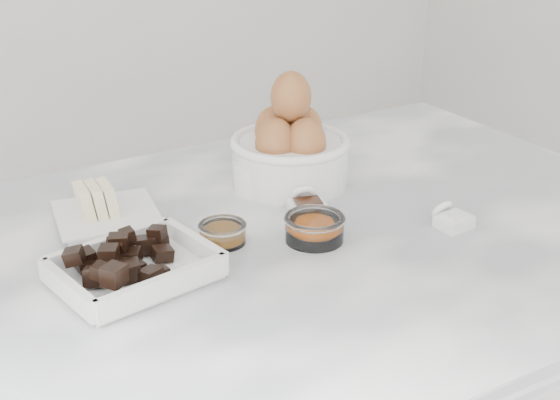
{
  "coord_description": "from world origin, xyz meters",
  "views": [
    {
      "loc": [
        -0.5,
        -0.83,
        1.42
      ],
      "look_at": [
        0.02,
        0.03,
        0.98
      ],
      "focal_mm": 50.0,
      "sensor_mm": 36.0,
      "label": 1
    }
  ],
  "objects_px": {
    "zest_bowl": "(314,227)",
    "salt_spoon": "(451,218)",
    "honey_bowl": "(223,233)",
    "vanilla_spoon": "(307,204)",
    "egg_bowl": "(290,148)",
    "chocolate_dish": "(135,265)",
    "butter_plate": "(105,209)",
    "sugar_ramekin": "(260,174)"
  },
  "relations": [
    {
      "from": "zest_bowl",
      "to": "vanilla_spoon",
      "type": "xyz_separation_m",
      "value": [
        0.04,
        0.08,
        -0.01
      ]
    },
    {
      "from": "chocolate_dish",
      "to": "salt_spoon",
      "type": "relative_size",
      "value": 3.43
    },
    {
      "from": "sugar_ramekin",
      "to": "butter_plate",
      "type": "bearing_deg",
      "value": 176.66
    },
    {
      "from": "honey_bowl",
      "to": "vanilla_spoon",
      "type": "relative_size",
      "value": 0.89
    },
    {
      "from": "butter_plate",
      "to": "zest_bowl",
      "type": "height_order",
      "value": "butter_plate"
    },
    {
      "from": "zest_bowl",
      "to": "chocolate_dish",
      "type": "bearing_deg",
      "value": 175.19
    },
    {
      "from": "butter_plate",
      "to": "egg_bowl",
      "type": "distance_m",
      "value": 0.31
    },
    {
      "from": "honey_bowl",
      "to": "salt_spoon",
      "type": "height_order",
      "value": "salt_spoon"
    },
    {
      "from": "butter_plate",
      "to": "vanilla_spoon",
      "type": "relative_size",
      "value": 2.2
    },
    {
      "from": "egg_bowl",
      "to": "honey_bowl",
      "type": "distance_m",
      "value": 0.24
    },
    {
      "from": "sugar_ramekin",
      "to": "egg_bowl",
      "type": "relative_size",
      "value": 0.44
    },
    {
      "from": "honey_bowl",
      "to": "zest_bowl",
      "type": "distance_m",
      "value": 0.13
    },
    {
      "from": "egg_bowl",
      "to": "vanilla_spoon",
      "type": "relative_size",
      "value": 2.58
    },
    {
      "from": "butter_plate",
      "to": "vanilla_spoon",
      "type": "xyz_separation_m",
      "value": [
        0.27,
        -0.12,
        -0.01
      ]
    },
    {
      "from": "chocolate_dish",
      "to": "butter_plate",
      "type": "relative_size",
      "value": 1.29
    },
    {
      "from": "vanilla_spoon",
      "to": "salt_spoon",
      "type": "distance_m",
      "value": 0.21
    },
    {
      "from": "butter_plate",
      "to": "salt_spoon",
      "type": "xyz_separation_m",
      "value": [
        0.42,
        -0.27,
        -0.01
      ]
    },
    {
      "from": "chocolate_dish",
      "to": "butter_plate",
      "type": "xyz_separation_m",
      "value": [
        0.03,
        0.18,
        -0.0
      ]
    },
    {
      "from": "zest_bowl",
      "to": "vanilla_spoon",
      "type": "distance_m",
      "value": 0.09
    },
    {
      "from": "honey_bowl",
      "to": "chocolate_dish",
      "type": "bearing_deg",
      "value": -165.18
    },
    {
      "from": "zest_bowl",
      "to": "salt_spoon",
      "type": "relative_size",
      "value": 1.38
    },
    {
      "from": "honey_bowl",
      "to": "salt_spoon",
      "type": "xyz_separation_m",
      "value": [
        0.3,
        -0.12,
        -0.0
      ]
    },
    {
      "from": "chocolate_dish",
      "to": "zest_bowl",
      "type": "height_order",
      "value": "chocolate_dish"
    },
    {
      "from": "vanilla_spoon",
      "to": "butter_plate",
      "type": "bearing_deg",
      "value": 155.23
    },
    {
      "from": "zest_bowl",
      "to": "vanilla_spoon",
      "type": "bearing_deg",
      "value": 64.08
    },
    {
      "from": "butter_plate",
      "to": "salt_spoon",
      "type": "height_order",
      "value": "butter_plate"
    },
    {
      "from": "honey_bowl",
      "to": "vanilla_spoon",
      "type": "xyz_separation_m",
      "value": [
        0.15,
        0.02,
        -0.0
      ]
    },
    {
      "from": "egg_bowl",
      "to": "zest_bowl",
      "type": "distance_m",
      "value": 0.21
    },
    {
      "from": "chocolate_dish",
      "to": "egg_bowl",
      "type": "xyz_separation_m",
      "value": [
        0.33,
        0.17,
        0.04
      ]
    },
    {
      "from": "sugar_ramekin",
      "to": "salt_spoon",
      "type": "bearing_deg",
      "value": -55.96
    },
    {
      "from": "egg_bowl",
      "to": "salt_spoon",
      "type": "bearing_deg",
      "value": -65.82
    },
    {
      "from": "egg_bowl",
      "to": "salt_spoon",
      "type": "xyz_separation_m",
      "value": [
        0.11,
        -0.25,
        -0.05
      ]
    },
    {
      "from": "vanilla_spoon",
      "to": "egg_bowl",
      "type": "bearing_deg",
      "value": 70.85
    },
    {
      "from": "egg_bowl",
      "to": "vanilla_spoon",
      "type": "distance_m",
      "value": 0.13
    },
    {
      "from": "honey_bowl",
      "to": "zest_bowl",
      "type": "height_order",
      "value": "zest_bowl"
    },
    {
      "from": "chocolate_dish",
      "to": "butter_plate",
      "type": "distance_m",
      "value": 0.19
    },
    {
      "from": "zest_bowl",
      "to": "honey_bowl",
      "type": "bearing_deg",
      "value": 152.33
    },
    {
      "from": "salt_spoon",
      "to": "butter_plate",
      "type": "bearing_deg",
      "value": 147.5
    },
    {
      "from": "butter_plate",
      "to": "salt_spoon",
      "type": "distance_m",
      "value": 0.5
    },
    {
      "from": "chocolate_dish",
      "to": "honey_bowl",
      "type": "height_order",
      "value": "chocolate_dish"
    },
    {
      "from": "sugar_ramekin",
      "to": "salt_spoon",
      "type": "height_order",
      "value": "sugar_ramekin"
    },
    {
      "from": "egg_bowl",
      "to": "honey_bowl",
      "type": "relative_size",
      "value": 2.88
    }
  ]
}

